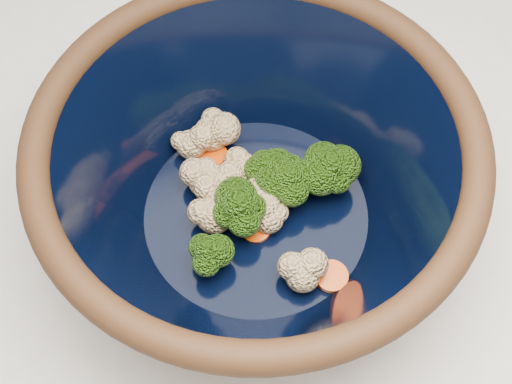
{
  "coord_description": "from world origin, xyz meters",
  "views": [
    {
      "loc": [
        -0.22,
        -0.31,
        1.47
      ],
      "look_at": [
        -0.1,
        -0.04,
        0.97
      ],
      "focal_mm": 50.0,
      "sensor_mm": 36.0,
      "label": 1
    }
  ],
  "objects": [
    {
      "name": "counter",
      "position": [
        0.0,
        0.0,
        0.45
      ],
      "size": [
        1.2,
        1.2,
        0.9
      ],
      "primitive_type": "cube",
      "color": "silver",
      "rests_on": "ground"
    },
    {
      "name": "mixing_bowl",
      "position": [
        -0.1,
        -0.04,
        0.98
      ],
      "size": [
        0.36,
        0.36,
        0.15
      ],
      "rotation": [
        0.0,
        0.0,
        0.09
      ],
      "color": "black",
      "rests_on": "counter"
    },
    {
      "name": "vegetable_pile",
      "position": [
        -0.09,
        -0.03,
        0.96
      ],
      "size": [
        0.16,
        0.19,
        0.06
      ],
      "color": "#608442",
      "rests_on": "mixing_bowl"
    }
  ]
}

